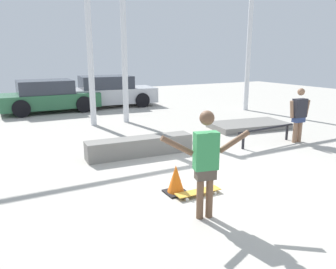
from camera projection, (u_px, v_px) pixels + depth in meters
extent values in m
plane|color=#B2ADA3|center=(214.00, 182.00, 6.27)|extent=(36.00, 36.00, 0.00)
cylinder|color=brown|center=(200.00, 194.00, 4.80)|extent=(0.11, 0.11, 0.76)
cylinder|color=brown|center=(209.00, 193.00, 4.84)|extent=(0.11, 0.11, 0.76)
cube|color=#4C4238|center=(205.00, 173.00, 4.75)|extent=(0.32, 0.23, 0.17)
cube|color=#338C4C|center=(206.00, 151.00, 4.67)|extent=(0.38, 0.25, 0.55)
sphere|color=brown|center=(207.00, 118.00, 4.55)|extent=(0.21, 0.21, 0.21)
cylinder|color=brown|center=(177.00, 146.00, 4.53)|extent=(0.49, 0.19, 0.32)
cylinder|color=brown|center=(234.00, 142.00, 4.75)|extent=(0.49, 0.19, 0.32)
cube|color=gold|center=(198.00, 192.00, 5.67)|extent=(0.84, 0.22, 0.01)
cylinder|color=silver|center=(208.00, 189.00, 5.90)|extent=(0.05, 0.03, 0.05)
cylinder|color=silver|center=(215.00, 193.00, 5.71)|extent=(0.05, 0.03, 0.05)
cylinder|color=silver|center=(181.00, 195.00, 5.64)|extent=(0.05, 0.03, 0.05)
cylinder|color=silver|center=(187.00, 199.00, 5.46)|extent=(0.05, 0.03, 0.05)
cube|color=slate|center=(140.00, 146.00, 7.90)|extent=(2.62, 0.65, 0.44)
cube|color=slate|center=(249.00, 125.00, 10.84)|extent=(2.66, 1.65, 0.19)
cylinder|color=black|center=(267.00, 129.00, 8.82)|extent=(2.10, 0.23, 0.06)
cylinder|color=black|center=(243.00, 141.00, 8.42)|extent=(0.07, 0.07, 0.43)
cylinder|color=black|center=(287.00, 132.00, 9.33)|extent=(0.07, 0.07, 0.43)
cylinder|color=silver|center=(90.00, 45.00, 10.71)|extent=(0.20, 0.20, 5.36)
cylinder|color=silver|center=(124.00, 45.00, 11.25)|extent=(0.20, 0.20, 5.36)
cylinder|color=silver|center=(249.00, 47.00, 13.80)|extent=(0.20, 0.20, 5.36)
cube|color=#28603D|center=(50.00, 100.00, 13.94)|extent=(3.94, 1.86, 0.60)
cube|color=#2D333D|center=(45.00, 87.00, 13.74)|extent=(2.17, 1.70, 0.55)
cylinder|color=black|center=(74.00, 99.00, 15.31)|extent=(0.68, 0.22, 0.68)
cylinder|color=black|center=(84.00, 104.00, 13.77)|extent=(0.68, 0.22, 0.68)
cylinder|color=black|center=(18.00, 103.00, 14.19)|extent=(0.68, 0.22, 0.68)
cylinder|color=black|center=(21.00, 109.00, 12.65)|extent=(0.68, 0.22, 0.68)
cube|color=#B7BABF|center=(110.00, 95.00, 15.33)|extent=(4.31, 2.12, 0.68)
cube|color=#2D333D|center=(106.00, 82.00, 15.12)|extent=(2.42, 1.83, 0.56)
cylinder|color=black|center=(131.00, 96.00, 16.66)|extent=(0.68, 0.27, 0.66)
cylinder|color=black|center=(142.00, 100.00, 15.10)|extent=(0.68, 0.27, 0.66)
cylinder|color=black|center=(79.00, 99.00, 15.65)|extent=(0.68, 0.27, 0.66)
cylinder|color=black|center=(85.00, 103.00, 14.09)|extent=(0.68, 0.27, 0.66)
cylinder|color=#8C664C|center=(300.00, 129.00, 9.09)|extent=(0.12, 0.12, 0.70)
cylinder|color=#8C664C|center=(295.00, 130.00, 9.02)|extent=(0.12, 0.12, 0.70)
cube|color=navy|center=(299.00, 119.00, 8.98)|extent=(0.34, 0.21, 0.16)
cube|color=#26262D|center=(300.00, 108.00, 8.91)|extent=(0.40, 0.23, 0.51)
sphere|color=#8C664C|center=(301.00, 92.00, 8.81)|extent=(0.19, 0.19, 0.19)
cylinder|color=#8C664C|center=(307.00, 108.00, 9.02)|extent=(0.16, 0.10, 0.48)
cylinder|color=#8C664C|center=(292.00, 109.00, 8.81)|extent=(0.16, 0.10, 0.48)
cube|color=black|center=(176.00, 192.00, 5.77)|extent=(0.37, 0.37, 0.03)
cone|color=orange|center=(176.00, 178.00, 5.71)|extent=(0.30, 0.30, 0.49)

